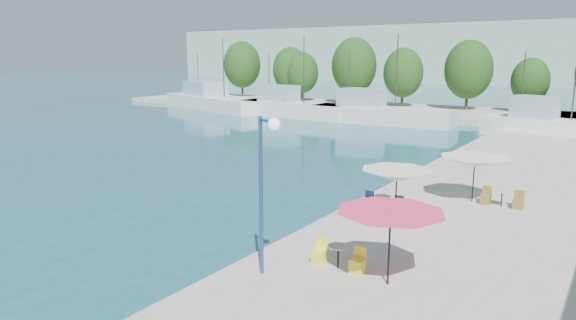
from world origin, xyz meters
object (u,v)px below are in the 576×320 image
Objects in this scene: trawler_01 at (215,101)px; street_lamp at (266,168)px; trawler_03 at (378,114)px; umbrella_white at (397,175)px; umbrella_pink at (390,219)px; trawler_02 at (291,108)px; umbrella_cream at (475,162)px; trawler_04 at (551,127)px.

trawler_01 is 4.27× the size of street_lamp.
trawler_03 is 5.45× the size of umbrella_white.
umbrella_white is (-2.10, 5.68, -0.04)m from umbrella_pink.
umbrella_cream is at bearing -41.42° from trawler_02.
trawler_01 is at bearing 173.47° from trawler_03.
trawler_03 is at bearing 115.20° from umbrella_white.
trawler_04 is 32.25m from umbrella_white.
trawler_02 is 5.22× the size of umbrella_white.
umbrella_white is at bearing -82.99° from trawler_04.
umbrella_pink is at bearing -69.72° from umbrella_white.
umbrella_white is (42.01, -35.86, 1.53)m from trawler_01.
trawler_02 reaches higher than umbrella_cream.
trawler_03 is at bearing -175.02° from trawler_04.
umbrella_white is (-1.79, -32.17, 1.53)m from trawler_04.
trawler_01 reaches higher than street_lamp.
trawler_04 is at bearing 90.46° from umbrella_pink.
trawler_04 reaches higher than umbrella_cream.
umbrella_white is (15.89, -33.78, 1.53)m from trawler_03.
trawler_01 is at bearing -174.62° from trawler_04.
umbrella_pink is 1.10× the size of umbrella_white.
trawler_03 is at bearing 2.90° from trawler_02.
trawler_02 is 48.87m from street_lamp.
trawler_04 is at bearing 90.08° from umbrella_cream.
trawler_04 is 27.21m from umbrella_cream.
umbrella_white is at bearing 110.28° from umbrella_pink.
street_lamp is (-3.35, -1.60, 1.45)m from umbrella_pink.
umbrella_pink is at bearing -50.08° from trawler_02.
street_lamp is (14.64, -41.06, 3.02)m from trawler_03.
umbrella_pink is 0.65× the size of street_lamp.
umbrella_pink is (17.99, -39.46, 1.57)m from trawler_03.
street_lamp is at bearing -28.71° from trawler_01.
trawler_01 is 14.60m from trawler_02.
trawler_01 is 43.95m from trawler_04.
umbrella_cream is 12.75m from street_lamp.
street_lamp is at bearing -54.36° from trawler_02.
trawler_03 is 43.69m from street_lamp.
trawler_04 is 37.88m from umbrella_pink.
umbrella_cream is at bearing 99.92° from street_lamp.
trawler_02 is 43.64m from umbrella_white.
umbrella_white is 0.59× the size of street_lamp.
trawler_01 is 1.33× the size of trawler_03.
trawler_02 is 0.96× the size of trawler_03.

